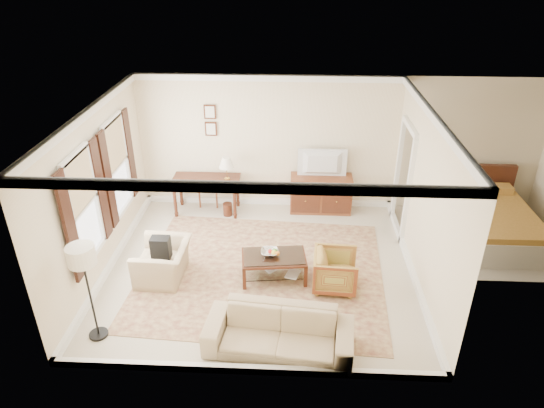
# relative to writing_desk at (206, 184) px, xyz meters

# --- Properties ---
(room_shell) EXTENTS (5.51, 5.01, 2.91)m
(room_shell) POSITION_rel_writing_desk_xyz_m (1.30, -2.04, 1.80)
(room_shell) COLOR beige
(room_shell) RESTS_ON ground
(annex_bedroom) EXTENTS (3.00, 2.70, 2.90)m
(annex_bedroom) POSITION_rel_writing_desk_xyz_m (5.79, -0.89, -0.33)
(annex_bedroom) COLOR beige
(annex_bedroom) RESTS_ON ground
(window_front) EXTENTS (0.12, 1.56, 1.80)m
(window_front) POSITION_rel_writing_desk_xyz_m (-1.40, -2.74, 0.88)
(window_front) COLOR #CCB284
(window_front) RESTS_ON room_shell
(window_rear) EXTENTS (0.12, 1.56, 1.80)m
(window_rear) POSITION_rel_writing_desk_xyz_m (-1.40, -1.14, 0.88)
(window_rear) COLOR #CCB284
(window_rear) RESTS_ON room_shell
(doorway) EXTENTS (0.10, 1.12, 2.25)m
(doorway) POSITION_rel_writing_desk_xyz_m (4.01, -0.54, 0.40)
(doorway) COLOR white
(doorway) RESTS_ON room_shell
(rug) EXTENTS (4.48, 3.91, 0.01)m
(rug) POSITION_rel_writing_desk_xyz_m (1.33, -2.20, -0.67)
(rug) COLOR maroon
(rug) RESTS_ON room_shell
(writing_desk) EXTENTS (1.43, 0.72, 0.78)m
(writing_desk) POSITION_rel_writing_desk_xyz_m (0.00, 0.00, 0.00)
(writing_desk) COLOR #462014
(writing_desk) RESTS_ON room_shell
(desk_chair) EXTENTS (0.52, 0.52, 1.05)m
(desk_chair) POSITION_rel_writing_desk_xyz_m (-0.01, 0.35, -0.15)
(desk_chair) COLOR brown
(desk_chair) RESTS_ON room_shell
(desk_lamp) EXTENTS (0.32, 0.32, 0.50)m
(desk_lamp) POSITION_rel_writing_desk_xyz_m (0.46, 0.00, 0.36)
(desk_lamp) COLOR silver
(desk_lamp) RESTS_ON writing_desk
(framed_prints) EXTENTS (0.25, 0.04, 0.68)m
(framed_prints) POSITION_rel_writing_desk_xyz_m (0.10, 0.43, 1.27)
(framed_prints) COLOR #462014
(framed_prints) RESTS_ON room_shell
(sideboard) EXTENTS (1.31, 0.51, 0.81)m
(sideboard) POSITION_rel_writing_desk_xyz_m (2.46, 0.17, -0.27)
(sideboard) COLOR brown
(sideboard) RESTS_ON room_shell
(tv) EXTENTS (0.99, 0.57, 0.13)m
(tv) POSITION_rel_writing_desk_xyz_m (2.46, 0.15, 0.63)
(tv) COLOR black
(tv) RESTS_ON sideboard
(coffee_table) EXTENTS (1.17, 0.77, 0.47)m
(coffee_table) POSITION_rel_writing_desk_xyz_m (1.56, -2.34, -0.32)
(coffee_table) COLOR #462014
(coffee_table) RESTS_ON room_shell
(fruit_bowl) EXTENTS (0.42, 0.42, 0.10)m
(fruit_bowl) POSITION_rel_writing_desk_xyz_m (1.48, -2.30, -0.15)
(fruit_bowl) COLOR silver
(fruit_bowl) RESTS_ON coffee_table
(book_a) EXTENTS (0.25, 0.20, 0.38)m
(book_a) POSITION_rel_writing_desk_xyz_m (1.39, -2.36, -0.49)
(book_a) COLOR brown
(book_a) RESTS_ON coffee_table
(book_b) EXTENTS (0.27, 0.12, 0.38)m
(book_b) POSITION_rel_writing_desk_xyz_m (1.79, -2.42, -0.49)
(book_b) COLOR brown
(book_b) RESTS_ON coffee_table
(striped_armchair) EXTENTS (0.72, 0.76, 0.74)m
(striped_armchair) POSITION_rel_writing_desk_xyz_m (2.60, -2.55, -0.30)
(striped_armchair) COLOR brown
(striped_armchair) RESTS_ON room_shell
(club_armchair) EXTENTS (0.68, 1.01, 0.87)m
(club_armchair) POSITION_rel_writing_desk_xyz_m (-0.37, -2.41, -0.24)
(club_armchair) COLOR tan
(club_armchair) RESTS_ON room_shell
(backpack) EXTENTS (0.27, 0.35, 0.40)m
(backpack) POSITION_rel_writing_desk_xyz_m (-0.36, -2.44, 0.00)
(backpack) COLOR black
(backpack) RESTS_ON club_armchair
(sofa) EXTENTS (2.16, 0.84, 0.82)m
(sofa) POSITION_rel_writing_desk_xyz_m (1.71, -4.03, -0.26)
(sofa) COLOR tan
(sofa) RESTS_ON room_shell
(floor_lamp) EXTENTS (0.39, 0.39, 1.58)m
(floor_lamp) POSITION_rel_writing_desk_xyz_m (-1.00, -3.90, 0.66)
(floor_lamp) COLOR black
(floor_lamp) RESTS_ON room_shell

